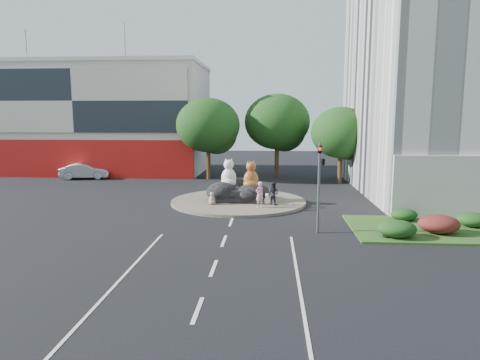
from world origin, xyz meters
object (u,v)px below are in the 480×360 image
object	(u,v)px
kitten_calico	(212,198)
parked_car	(85,171)
litter_bin	(387,230)
cat_tabby	(251,175)
pedestrian_pink	(260,195)
cat_white	(229,173)
pedestrian_dark	(273,193)
kitten_white	(267,198)

from	to	relation	value
kitten_calico	parked_car	size ratio (longest dim) A/B	0.18
litter_bin	kitten_calico	bearing A→B (deg)	144.19
cat_tabby	pedestrian_pink	xyz separation A→B (m)	(0.70, -2.22, -1.07)
cat_white	pedestrian_pink	world-z (taller)	cat_white
kitten_calico	litter_bin	world-z (taller)	kitten_calico
pedestrian_dark	cat_tabby	bearing A→B (deg)	-2.36
kitten_white	pedestrian_dark	size ratio (longest dim) A/B	0.49
cat_white	parked_car	xyz separation A→B (m)	(-16.02, 11.03, -1.39)
kitten_calico	parked_car	bearing A→B (deg)	149.41
cat_white	kitten_white	world-z (taller)	cat_white
kitten_calico	litter_bin	xyz separation A→B (m)	(10.26, -7.40, -0.16)
cat_white	pedestrian_dark	world-z (taller)	cat_white
cat_tabby	litter_bin	size ratio (longest dim) A/B	2.88
kitten_calico	kitten_white	distance (m)	3.94
kitten_calico	litter_bin	bearing A→B (deg)	-25.70
parked_car	cat_white	bearing A→B (deg)	-135.95
pedestrian_pink	pedestrian_dark	size ratio (longest dim) A/B	1.09
pedestrian_pink	pedestrian_dark	distance (m)	1.35
pedestrian_dark	parked_car	size ratio (longest dim) A/B	0.33
cat_tabby	pedestrian_dark	distance (m)	2.36
cat_white	kitten_calico	world-z (taller)	cat_white
cat_white	litter_bin	distance (m)	13.21
pedestrian_dark	litter_bin	size ratio (longest dim) A/B	2.22
pedestrian_pink	pedestrian_dark	bearing A→B (deg)	-174.14
kitten_white	parked_car	xyz separation A→B (m)	(-18.92, 12.52, 0.21)
pedestrian_pink	kitten_white	bearing A→B (deg)	-152.80
pedestrian_dark	cat_white	bearing A→B (deg)	7.33
cat_tabby	pedestrian_pink	size ratio (longest dim) A/B	1.19
pedestrian_dark	litter_bin	world-z (taller)	pedestrian_dark
cat_tabby	kitten_calico	xyz separation A→B (m)	(-2.71, -1.37, -1.51)
kitten_calico	litter_bin	size ratio (longest dim) A/B	1.22
litter_bin	cat_white	bearing A→B (deg)	134.89
kitten_white	parked_car	bearing A→B (deg)	138.82
cat_tabby	litter_bin	bearing A→B (deg)	-69.06
cat_white	kitten_white	xyz separation A→B (m)	(2.90, -1.49, -1.60)
kitten_white	parked_car	distance (m)	22.69
cat_white	pedestrian_pink	distance (m)	3.78
parked_car	cat_tabby	bearing A→B (deg)	-134.47
litter_bin	cat_tabby	bearing A→B (deg)	130.70
kitten_calico	pedestrian_pink	world-z (taller)	pedestrian_pink
kitten_calico	pedestrian_dark	size ratio (longest dim) A/B	0.55
cat_white	kitten_calico	distance (m)	2.64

